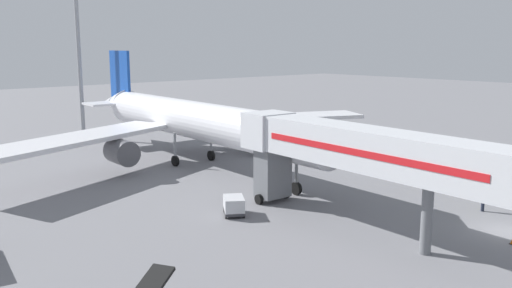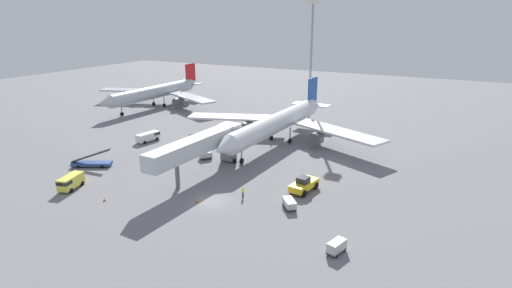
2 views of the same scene
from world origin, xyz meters
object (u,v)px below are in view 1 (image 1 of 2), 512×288
at_px(jet_bridge, 348,150).
at_px(ground_crew_worker_foreground, 483,199).
at_px(pushback_tug, 455,168).
at_px(baggage_cart_near_left, 234,205).
at_px(airplane_at_gate, 195,121).

relative_size(jet_bridge, ground_crew_worker_foreground, 12.92).
xyz_separation_m(jet_bridge, pushback_tug, (17.90, 1.74, -4.30)).
bearing_deg(baggage_cart_near_left, jet_bridge, -59.26).
distance_m(pushback_tug, ground_crew_worker_foreground, 9.69).
relative_size(airplane_at_gate, ground_crew_worker_foreground, 26.62).
distance_m(jet_bridge, baggage_cart_near_left, 9.57).
relative_size(airplane_at_gate, baggage_cart_near_left, 18.09).
bearing_deg(ground_crew_worker_foreground, jet_bridge, 156.49).
bearing_deg(pushback_tug, airplane_at_gate, 122.87).
height_order(airplane_at_gate, ground_crew_worker_foreground, airplane_at_gate).
distance_m(airplane_at_gate, pushback_tug, 26.24).
bearing_deg(airplane_at_gate, pushback_tug, -57.13).
distance_m(pushback_tug, baggage_cart_near_left, 22.83).
xyz_separation_m(airplane_at_gate, ground_crew_worker_foreground, (6.78, -28.18, -3.67)).
bearing_deg(ground_crew_worker_foreground, baggage_cart_near_left, 141.56).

